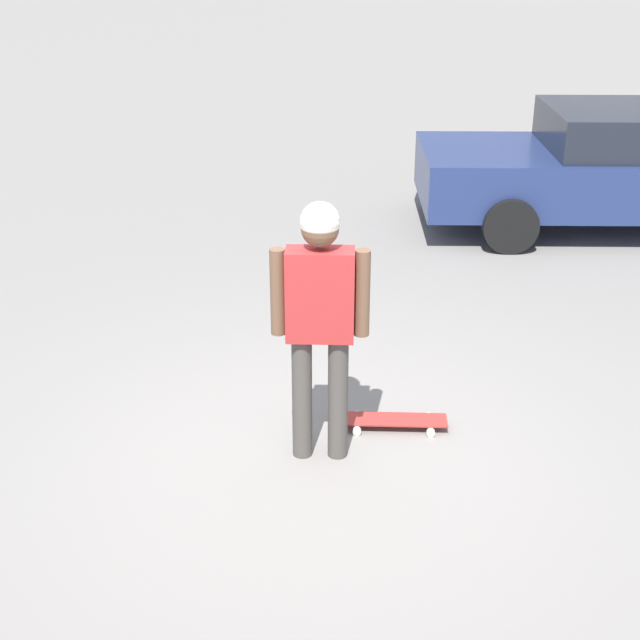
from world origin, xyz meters
The scene contains 4 objects.
ground_plane centered at (0.00, 0.00, 0.00)m, with size 220.00×220.00×0.00m, color gray.
person centered at (0.00, 0.00, 1.10)m, with size 0.26×0.63×1.78m.
skateboard centered at (0.44, -0.46, 0.06)m, with size 0.33×0.79×0.07m.
car_parked_near centered at (5.58, -2.67, 0.73)m, with size 2.59×5.00×1.41m.
Camera 1 is at (-5.11, -0.91, 3.31)m, focal length 50.00 mm.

